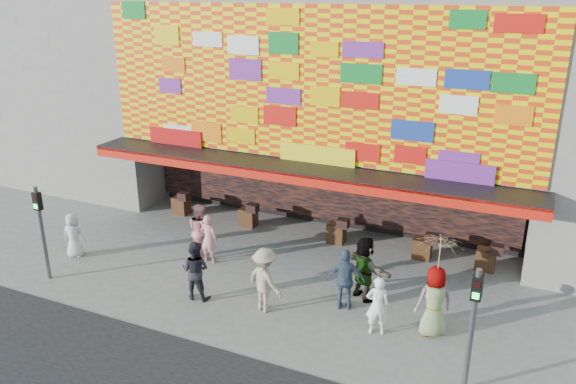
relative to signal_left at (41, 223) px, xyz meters
The scene contains 15 objects.
ground 6.64m from the signal_left, 13.61° to the left, with size 90.00×90.00×0.00m, color slate.
shop_building 11.98m from the signal_left, 57.35° to the left, with size 15.20×9.40×10.00m.
neighbor_left 12.40m from the signal_left, 125.59° to the left, with size 11.00×8.00×12.00m, color gray.
signal_left is the anchor object (origin of this frame).
signal_right 12.40m from the signal_left, ahead, with size 0.22×0.20×3.00m.
ped_a 1.91m from the signal_left, 103.85° to the left, with size 0.74×0.48×1.51m, color silver.
ped_b 5.04m from the signal_left, 37.23° to the left, with size 0.60×0.39×1.64m, color #D68F8A.
ped_c 4.96m from the signal_left, 10.60° to the left, with size 0.86×0.67×1.76m, color black.
ped_d 7.04m from the signal_left, ahead, with size 1.20×0.69×1.86m, color tan.
ped_e 9.17m from the signal_left, 13.31° to the left, with size 1.05×0.44×1.79m, color #394A64.
ped_f 9.66m from the signal_left, 17.22° to the left, with size 1.77×0.56×1.90m, color gray.
ped_g 11.50m from the signal_left, ahead, with size 0.94×0.61×1.91m, color gray.
ped_h 10.14m from the signal_left, ahead, with size 0.59×0.39×1.62m, color white.
ped_i 4.84m from the signal_left, 43.79° to the left, with size 0.89×0.69×1.82m, color pink.
parasol 11.47m from the signal_left, ahead, with size 1.48×1.50×2.01m.
Camera 1 is at (6.82, -12.51, 8.44)m, focal length 35.00 mm.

